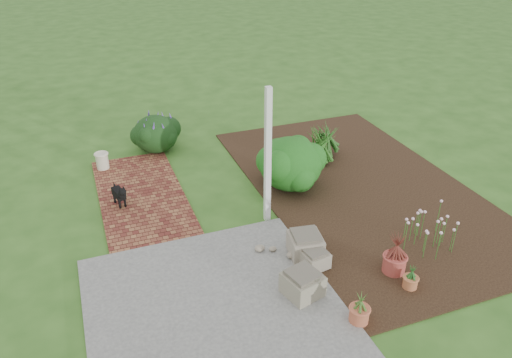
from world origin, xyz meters
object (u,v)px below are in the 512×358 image
object	(u,v)px
black_dog	(120,193)
cream_ceramic_urn	(102,161)
stone_trough_near	(303,284)
evergreen_shrub	(291,162)

from	to	relation	value
black_dog	cream_ceramic_urn	xyz separation A→B (m)	(-0.16, 1.69, -0.09)
stone_trough_near	cream_ceramic_urn	xyz separation A→B (m)	(-2.31, 5.09, 0.01)
black_dog	evergreen_shrub	bearing A→B (deg)	-22.91
stone_trough_near	evergreen_shrub	size ratio (longest dim) A/B	0.40
evergreen_shrub	black_dog	bearing A→B (deg)	172.73
black_dog	cream_ceramic_urn	size ratio (longest dim) A/B	1.45
stone_trough_near	evergreen_shrub	distance (m)	3.21
cream_ceramic_urn	stone_trough_near	bearing A→B (deg)	-65.55
black_dog	evergreen_shrub	distance (m)	3.33
cream_ceramic_urn	black_dog	bearing A→B (deg)	-84.52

